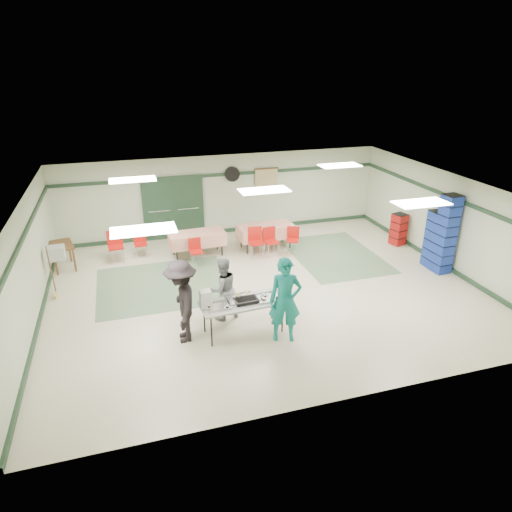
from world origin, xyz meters
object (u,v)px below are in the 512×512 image
object	(u,v)px
dining_table_b	(197,238)
volunteer_teal	(285,300)
chair_loose_b	(115,243)
crate_stack_red	(399,229)
volunteer_dark	(182,302)
chair_loose_a	(140,241)
chair_a	(270,238)
broom	(51,271)
chair_d	(196,249)
chair_c	(293,237)
crate_stack_blue_b	(446,235)
crate_stack_blue_a	(435,239)
printer_table	(61,248)
office_printer	(56,253)
chair_b	(255,239)
dining_table_a	(266,231)
volunteer_grey	(223,289)
serving_table	(243,303)

from	to	relation	value
dining_table_b	volunteer_teal	bearing A→B (deg)	-82.03
chair_loose_b	crate_stack_red	bearing A→B (deg)	-12.24
volunteer_dark	chair_loose_a	world-z (taller)	volunteer_dark
chair_a	crate_stack_red	bearing A→B (deg)	-11.73
volunteer_dark	broom	size ratio (longest dim) A/B	1.32
chair_d	crate_stack_red	size ratio (longest dim) A/B	0.75
chair_c	broom	xyz separation A→B (m)	(-6.86, -1.00, 0.23)
chair_loose_b	crate_stack_blue_b	size ratio (longest dim) A/B	0.41
crate_stack_blue_a	printer_table	size ratio (longest dim) A/B	1.59
chair_loose_b	office_printer	bearing A→B (deg)	-145.50
volunteer_teal	volunteer_dark	bearing A→B (deg)	179.82
chair_b	chair_c	distance (m)	1.21
chair_loose_a	broom	world-z (taller)	broom
chair_b	crate_stack_blue_a	distance (m)	5.21
crate_stack_blue_b	broom	bearing A→B (deg)	171.33
dining_table_a	chair_a	size ratio (longest dim) A/B	2.04
chair_c	crate_stack_blue_b	world-z (taller)	crate_stack_blue_b
chair_c	chair_loose_a	world-z (taller)	chair_c
chair_c	chair_loose_b	world-z (taller)	chair_loose_b
chair_b	chair_c	world-z (taller)	chair_b
chair_d	crate_stack_blue_b	world-z (taller)	crate_stack_blue_b
office_printer	chair_loose_b	bearing A→B (deg)	35.82
volunteer_grey	crate_stack_blue_a	world-z (taller)	crate_stack_blue_a
chair_b	crate_stack_blue_b	bearing A→B (deg)	-24.27
volunteer_grey	office_printer	size ratio (longest dim) A/B	3.46
serving_table	crate_stack_red	distance (m)	7.17
serving_table	volunteer_dark	world-z (taller)	volunteer_dark
volunteer_teal	chair_loose_b	bearing A→B (deg)	138.49
volunteer_dark	crate_stack_blue_b	distance (m)	7.63
dining_table_b	chair_loose_b	world-z (taller)	chair_loose_b
serving_table	volunteer_teal	distance (m)	0.96
dining_table_b	printer_table	world-z (taller)	dining_table_b
dining_table_b	crate_stack_blue_b	distance (m)	7.18
volunteer_grey	dining_table_b	bearing A→B (deg)	-105.08
chair_d	printer_table	xyz separation A→B (m)	(-3.73, 0.77, 0.17)
dining_table_a	chair_a	world-z (taller)	chair_a
serving_table	chair_a	size ratio (longest dim) A/B	2.18
volunteer_teal	chair_loose_a	size ratio (longest dim) A/B	2.36
volunteer_dark	chair_c	bearing A→B (deg)	137.67
volunteer_grey	volunteer_dark	distance (m)	1.20
crate_stack_blue_b	chair_c	bearing A→B (deg)	143.68
printer_table	crate_stack_blue_a	bearing A→B (deg)	-28.63
chair_c	crate_stack_red	distance (m)	3.54
volunteer_grey	chair_loose_a	distance (m)	4.61
volunteer_teal	volunteer_grey	size ratio (longest dim) A/B	1.24
chair_loose_b	serving_table	bearing A→B (deg)	-65.73
volunteer_dark	chair_b	world-z (taller)	volunteer_dark
crate_stack_red	chair_a	bearing A→B (deg)	174.64
dining_table_b	chair_a	world-z (taller)	chair_a
chair_d	chair_a	bearing A→B (deg)	-4.86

